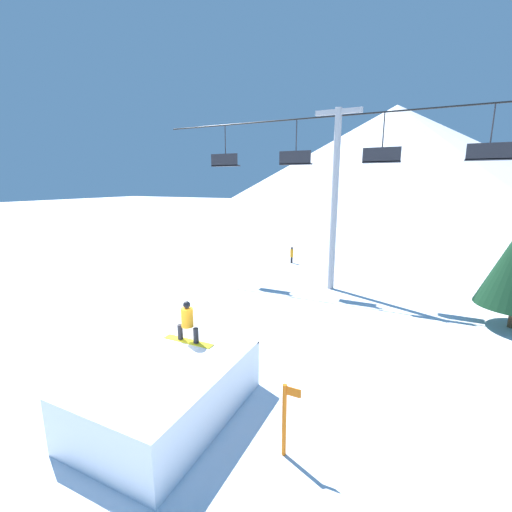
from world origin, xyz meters
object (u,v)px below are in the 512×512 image
Objects in this scene: snow_ramp at (168,390)px; snowboarder at (187,322)px; distant_skier at (292,254)px; trail_marker at (285,418)px.

snowboarder reaches higher than snow_ramp.
snow_ramp is 17.84m from distant_skier.
snowboarder is (-0.30, 1.31, 1.30)m from snow_ramp.
trail_marker is at bearing -20.21° from snowboarder.
trail_marker is at bearing 0.59° from snow_ramp.
trail_marker is (3.47, -1.28, -1.09)m from snowboarder.
snow_ramp is 3.64× the size of distant_skier.
snow_ramp is at bearing -77.28° from snowboarder.
snowboarder reaches higher than distant_skier.
snow_ramp is 2.60× the size of trail_marker.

